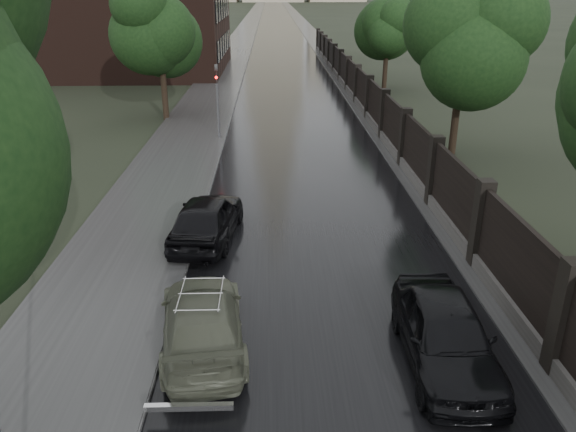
# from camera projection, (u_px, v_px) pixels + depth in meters

# --- Properties ---
(road) EXTENTS (8.00, 420.00, 0.02)m
(road) POSITION_uv_depth(u_px,v_px,m) (275.00, 11.00, 183.00)
(road) COLOR black
(road) RESTS_ON ground
(sidewalk_left) EXTENTS (4.00, 420.00, 0.16)m
(sidewalk_left) POSITION_uv_depth(u_px,v_px,m) (256.00, 10.00, 182.81)
(sidewalk_left) COLOR #2D2D2D
(sidewalk_left) RESTS_ON ground
(verge_right) EXTENTS (3.00, 420.00, 0.08)m
(verge_right) POSITION_uv_depth(u_px,v_px,m) (292.00, 11.00, 183.14)
(verge_right) COLOR #2D2D2D
(verge_right) RESTS_ON ground
(fence_right) EXTENTS (0.45, 75.72, 2.70)m
(fence_right) POSITION_uv_depth(u_px,v_px,m) (364.00, 97.00, 36.77)
(fence_right) COLOR #383533
(fence_right) RESTS_ON ground
(tree_left_far) EXTENTS (4.25, 4.25, 7.39)m
(tree_left_far) POSITION_uv_depth(u_px,v_px,m) (159.00, 32.00, 32.95)
(tree_left_far) COLOR black
(tree_left_far) RESTS_ON ground
(tree_right_b) EXTENTS (4.08, 4.08, 7.01)m
(tree_right_b) POSITION_uv_depth(u_px,v_px,m) (463.00, 51.00, 26.09)
(tree_right_b) COLOR black
(tree_right_b) RESTS_ON ground
(tree_right_c) EXTENTS (4.08, 4.08, 7.01)m
(tree_right_c) POSITION_uv_depth(u_px,v_px,m) (388.00, 25.00, 42.72)
(tree_right_c) COLOR black
(tree_right_c) RESTS_ON ground
(traffic_light) EXTENTS (0.16, 0.32, 4.00)m
(traffic_light) POSITION_uv_depth(u_px,v_px,m) (217.00, 96.00, 29.51)
(traffic_light) COLOR #59595E
(traffic_light) RESTS_ON ground
(volga_sedan) EXTENTS (2.44, 4.78, 1.33)m
(volga_sedan) POSITION_uv_depth(u_px,v_px,m) (203.00, 321.00, 12.85)
(volga_sedan) COLOR #515544
(volga_sedan) RESTS_ON ground
(hatchback_left) EXTENTS (2.37, 4.73, 1.55)m
(hatchback_left) POSITION_uv_depth(u_px,v_px,m) (207.00, 218.00, 18.23)
(hatchback_left) COLOR black
(hatchback_left) RESTS_ON ground
(car_right_near) EXTENTS (1.89, 4.52, 1.53)m
(car_right_near) POSITION_uv_depth(u_px,v_px,m) (446.00, 334.00, 12.19)
(car_right_near) COLOR black
(car_right_near) RESTS_ON ground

